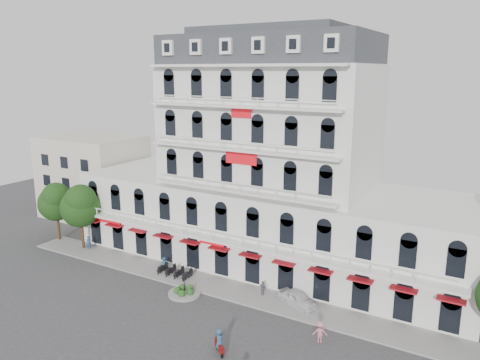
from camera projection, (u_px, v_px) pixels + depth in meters
ground at (170, 332)px, 39.21m from camera, size 120.00×120.00×0.00m
sidewalk at (227, 289)px, 46.77m from camera, size 53.00×4.00×0.16m
main_building at (269, 176)px, 52.07m from camera, size 45.00×15.00×25.80m
flank_building_west at (94, 177)px, 69.34m from camera, size 14.00×10.00×12.00m
traffic_island at (184, 292)px, 45.67m from camera, size 3.20×3.20×1.60m
parked_scooter_row at (175, 277)px, 49.72m from camera, size 4.40×1.80×1.10m
tree_west_outer at (56, 200)px, 59.07m from camera, size 4.50×4.48×7.76m
tree_west_inner at (80, 204)px, 56.13m from camera, size 4.76×4.76×8.25m
parked_car at (297, 299)px, 43.41m from camera, size 4.44×3.06×1.40m
rider_east at (219, 342)px, 35.96m from camera, size 1.39×1.22×2.10m
pedestrian_left at (164, 264)px, 51.12m from camera, size 0.87×0.74×1.51m
pedestrian_mid at (263, 289)px, 45.16m from camera, size 0.99×0.58×1.58m
pedestrian_right at (320, 332)px, 37.48m from camera, size 1.37×1.14×1.84m
pedestrian_far at (89, 243)px, 56.78m from camera, size 0.75×0.79×1.81m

